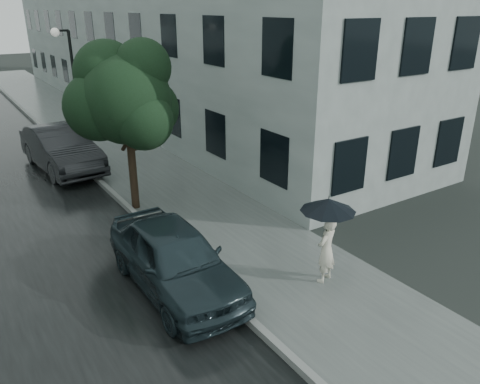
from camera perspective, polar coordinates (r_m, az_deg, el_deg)
ground at (r=10.60m, az=5.58°, el=-10.40°), size 120.00×120.00×0.00m
sidewalk at (r=20.62m, az=-15.13°, el=5.17°), size 3.50×60.00×0.01m
kerb_near at (r=20.14m, az=-20.05°, el=4.43°), size 0.15×60.00×0.15m
building_near at (r=28.72m, az=-10.86°, el=19.15°), size 7.02×36.00×9.00m
pedestrian at (r=10.27m, az=10.47°, el=-6.94°), size 0.63×0.51×1.50m
umbrella at (r=9.82m, az=10.71°, el=-1.55°), size 1.45×1.45×1.05m
street_tree at (r=13.53m, az=-13.84°, el=11.13°), size 3.26×2.96×4.86m
lamp_post at (r=20.09m, az=-19.88°, el=12.41°), size 0.82×0.46×4.86m
car_near at (r=9.96m, az=-8.00°, el=-7.98°), size 1.72×4.21×1.43m
car_far at (r=18.29m, az=-20.95°, el=5.00°), size 2.06×4.93×1.58m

